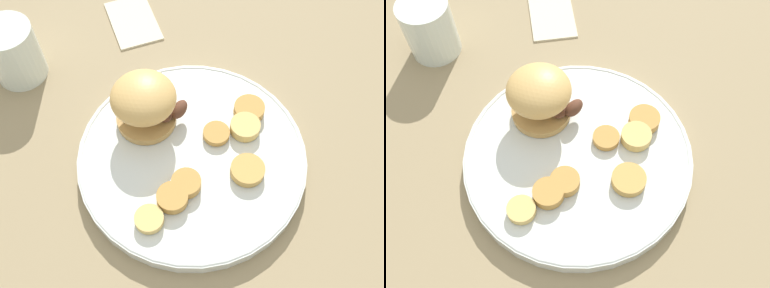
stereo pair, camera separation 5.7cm
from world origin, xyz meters
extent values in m
plane|color=#937F5B|center=(0.00, 0.00, 0.00)|extent=(4.00, 4.00, 0.00)
cylinder|color=silver|center=(0.00, 0.00, 0.01)|extent=(0.31, 0.31, 0.02)
torus|color=silver|center=(0.00, 0.00, 0.02)|extent=(0.30, 0.30, 0.01)
cylinder|color=tan|center=(0.00, -0.08, 0.03)|extent=(0.08, 0.08, 0.01)
ellipsoid|color=#4C281E|center=(-0.02, -0.10, 0.04)|extent=(0.04, 0.05, 0.02)
ellipsoid|color=#4C281E|center=(-0.01, -0.09, 0.04)|extent=(0.05, 0.05, 0.02)
ellipsoid|color=#563323|center=(0.00, -0.10, 0.04)|extent=(0.05, 0.05, 0.02)
ellipsoid|color=#563323|center=(-0.03, -0.05, 0.04)|extent=(0.03, 0.02, 0.02)
ellipsoid|color=brown|center=(0.01, -0.09, 0.04)|extent=(0.04, 0.05, 0.02)
ellipsoid|color=#563323|center=(-0.02, -0.07, 0.04)|extent=(0.05, 0.05, 0.01)
ellipsoid|color=tan|center=(0.00, -0.08, 0.08)|extent=(0.09, 0.09, 0.05)
cylinder|color=#BC8942|center=(-0.04, 0.01, 0.03)|extent=(0.04, 0.04, 0.01)
cylinder|color=#BC8942|center=(0.04, 0.02, 0.03)|extent=(0.04, 0.04, 0.01)
cylinder|color=#BC8942|center=(-0.10, 0.02, 0.03)|extent=(0.04, 0.04, 0.01)
cylinder|color=tan|center=(-0.02, 0.07, 0.03)|extent=(0.04, 0.04, 0.01)
cylinder|color=#BC8942|center=(0.07, 0.02, 0.03)|extent=(0.04, 0.04, 0.01)
cylinder|color=#DBB766|center=(-0.08, 0.03, 0.03)|extent=(0.04, 0.04, 0.01)
cylinder|color=#DBB766|center=(0.11, 0.02, 0.03)|extent=(0.04, 0.04, 0.01)
cylinder|color=silver|center=(0.05, -0.30, 0.05)|extent=(0.08, 0.08, 0.09)
cube|color=beige|center=(-0.14, -0.25, 0.00)|extent=(0.12, 0.13, 0.01)
camera|label=1|loc=(0.22, 0.19, 0.54)|focal=42.00mm
camera|label=2|loc=(0.18, 0.23, 0.54)|focal=42.00mm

